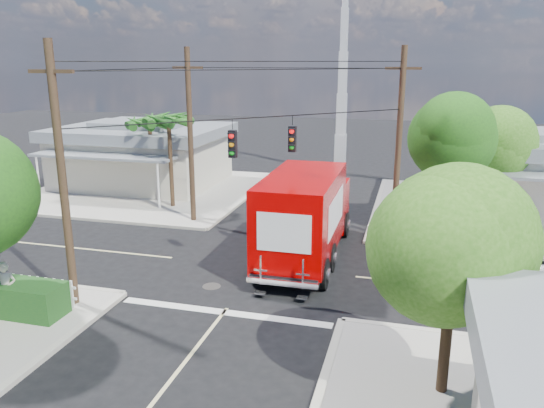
% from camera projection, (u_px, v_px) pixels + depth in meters
% --- Properties ---
extents(ground, '(120.00, 120.00, 0.00)m').
position_uv_depth(ground, '(260.00, 267.00, 22.13)').
color(ground, black).
rests_on(ground, ground).
extents(sidewalk_ne, '(14.12, 14.12, 0.14)m').
position_uv_depth(sidewalk_ne, '(502.00, 214.00, 29.50)').
color(sidewalk_ne, '#A7A297').
rests_on(sidewalk_ne, ground).
extents(sidewalk_nw, '(14.12, 14.12, 0.14)m').
position_uv_depth(sidewalk_nw, '(148.00, 190.00, 34.99)').
color(sidewalk_nw, '#A7A297').
rests_on(sidewalk_nw, ground).
extents(road_markings, '(32.00, 32.00, 0.01)m').
position_uv_depth(road_markings, '(249.00, 280.00, 20.76)').
color(road_markings, beige).
rests_on(road_markings, ground).
extents(building_ne, '(11.80, 10.20, 4.50)m').
position_uv_depth(building_ne, '(535.00, 172.00, 29.52)').
color(building_ne, silver).
rests_on(building_ne, sidewalk_ne).
extents(building_nw, '(10.80, 10.20, 4.30)m').
position_uv_depth(building_nw, '(143.00, 153.00, 36.19)').
color(building_nw, beige).
rests_on(building_nw, sidewalk_nw).
extents(radio_tower, '(0.80, 0.80, 17.00)m').
position_uv_depth(radio_tower, '(342.00, 98.00, 39.17)').
color(radio_tower, silver).
rests_on(radio_tower, ground).
extents(tree_ne_front, '(4.21, 4.14, 6.66)m').
position_uv_depth(tree_ne_front, '(443.00, 138.00, 25.37)').
color(tree_ne_front, '#422D1C').
rests_on(tree_ne_front, sidewalk_ne).
extents(tree_ne_back, '(3.77, 3.66, 5.82)m').
position_uv_depth(tree_ne_back, '(494.00, 145.00, 26.91)').
color(tree_ne_back, '#422D1C').
rests_on(tree_ne_back, sidewalk_ne).
extents(tree_se, '(3.67, 3.54, 5.62)m').
position_uv_depth(tree_se, '(455.00, 247.00, 12.56)').
color(tree_se, '#422D1C').
rests_on(tree_se, sidewalk_se).
extents(palm_nw_front, '(3.01, 3.08, 5.59)m').
position_uv_depth(palm_nw_front, '(169.00, 121.00, 29.70)').
color(palm_nw_front, '#422D1C').
rests_on(palm_nw_front, sidewalk_nw).
extents(palm_nw_back, '(3.01, 3.08, 5.19)m').
position_uv_depth(palm_nw_back, '(150.00, 124.00, 31.69)').
color(palm_nw_back, '#422D1C').
rests_on(palm_nw_back, sidewalk_nw).
extents(utility_poles, '(12.00, 10.68, 9.00)m').
position_uv_depth(utility_poles, '(234.00, 148.00, 22.80)').
color(utility_poles, '#473321').
rests_on(utility_poles, ground).
extents(picket_fence, '(5.94, 0.06, 1.00)m').
position_uv_depth(picket_fence, '(3.00, 285.00, 18.70)').
color(picket_fence, silver).
rests_on(picket_fence, sidewalk_sw).
extents(vending_boxes, '(1.90, 0.50, 1.10)m').
position_uv_depth(vending_boxes, '(421.00, 221.00, 26.09)').
color(vending_boxes, '#B70C1B').
rests_on(vending_boxes, sidewalk_ne).
extents(delivery_truck, '(2.95, 8.98, 3.86)m').
position_uv_depth(delivery_truck, '(306.00, 215.00, 22.64)').
color(delivery_truck, black).
rests_on(delivery_truck, ground).
extents(parked_car, '(6.00, 3.96, 1.53)m').
position_uv_depth(parked_car, '(525.00, 263.00, 20.51)').
color(parked_car, silver).
rests_on(parked_car, ground).
extents(pedestrian, '(0.78, 0.65, 1.83)m').
position_uv_depth(pedestrian, '(6.00, 289.00, 17.46)').
color(pedestrian, beige).
rests_on(pedestrian, sidewalk_sw).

